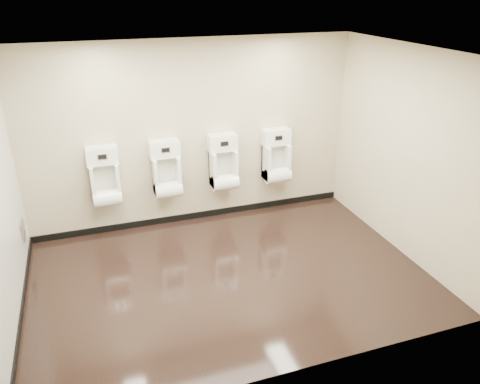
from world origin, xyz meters
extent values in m
cube|color=black|center=(0.00, 0.00, 0.00)|extent=(5.00, 3.50, 0.00)
cube|color=silver|center=(0.00, 0.00, 2.80)|extent=(5.00, 3.50, 0.00)
cube|color=#B8AC8C|center=(0.00, 1.75, 1.40)|extent=(5.00, 0.02, 2.80)
cube|color=#B8AC8C|center=(0.00, -1.75, 1.40)|extent=(5.00, 0.02, 2.80)
cube|color=#B8AC8C|center=(2.50, 0.00, 1.40)|extent=(0.02, 3.50, 2.80)
cube|color=black|center=(0.00, 1.74, 0.05)|extent=(5.00, 0.02, 0.10)
cube|color=black|center=(-2.49, 0.00, 0.05)|extent=(0.02, 3.50, 0.10)
cube|color=#9E9EA3|center=(-2.48, 1.20, 0.50)|extent=(0.03, 0.25, 0.25)
cylinder|color=silver|center=(-2.46, 1.20, 0.50)|extent=(0.02, 0.04, 0.04)
cube|color=white|center=(-1.35, 1.61, 0.86)|extent=(0.40, 0.29, 0.56)
cube|color=silver|center=(-1.35, 1.70, 0.90)|extent=(0.30, 0.01, 0.44)
cylinder|color=white|center=(-1.35, 1.53, 0.65)|extent=(0.40, 0.24, 0.24)
cube|color=white|center=(-1.35, 1.65, 1.26)|extent=(0.44, 0.21, 0.24)
cube|color=black|center=(-1.35, 1.53, 1.28)|extent=(0.11, 0.01, 0.06)
cube|color=silver|center=(-1.35, 1.54, 1.28)|extent=(0.13, 0.01, 0.08)
cylinder|color=silver|center=(-1.12, 1.65, 1.26)|extent=(0.01, 0.03, 0.03)
cube|color=white|center=(-0.46, 1.61, 0.86)|extent=(0.40, 0.29, 0.56)
cube|color=silver|center=(-0.46, 1.70, 0.90)|extent=(0.30, 0.01, 0.44)
cylinder|color=white|center=(-0.46, 1.53, 0.65)|extent=(0.40, 0.24, 0.24)
cube|color=white|center=(-0.46, 1.65, 1.26)|extent=(0.44, 0.21, 0.24)
cube|color=black|center=(-0.46, 1.53, 1.28)|extent=(0.11, 0.01, 0.06)
cube|color=silver|center=(-0.46, 1.54, 1.28)|extent=(0.13, 0.01, 0.08)
cylinder|color=silver|center=(-0.23, 1.65, 1.26)|extent=(0.01, 0.03, 0.03)
cube|color=white|center=(0.43, 1.61, 0.86)|extent=(0.40, 0.29, 0.56)
cube|color=silver|center=(0.43, 1.70, 0.90)|extent=(0.30, 0.01, 0.44)
cylinder|color=white|center=(0.43, 1.53, 0.65)|extent=(0.40, 0.24, 0.24)
cube|color=white|center=(0.43, 1.65, 1.26)|extent=(0.44, 0.21, 0.24)
cube|color=black|center=(0.43, 1.53, 1.28)|extent=(0.11, 0.01, 0.06)
cube|color=silver|center=(0.43, 1.54, 1.28)|extent=(0.13, 0.01, 0.08)
cylinder|color=silver|center=(0.65, 1.65, 1.26)|extent=(0.01, 0.03, 0.03)
cube|color=white|center=(1.31, 1.61, 0.86)|extent=(0.40, 0.29, 0.56)
cube|color=silver|center=(1.31, 1.70, 0.90)|extent=(0.30, 0.01, 0.44)
cylinder|color=white|center=(1.31, 1.53, 0.65)|extent=(0.40, 0.24, 0.24)
cube|color=white|center=(1.31, 1.65, 1.26)|extent=(0.44, 0.21, 0.24)
cube|color=black|center=(1.31, 1.53, 1.28)|extent=(0.11, 0.01, 0.06)
cube|color=silver|center=(1.31, 1.54, 1.28)|extent=(0.13, 0.01, 0.08)
cylinder|color=silver|center=(1.54, 1.65, 1.26)|extent=(0.01, 0.03, 0.03)
camera|label=1|loc=(-1.51, -4.86, 3.50)|focal=35.00mm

